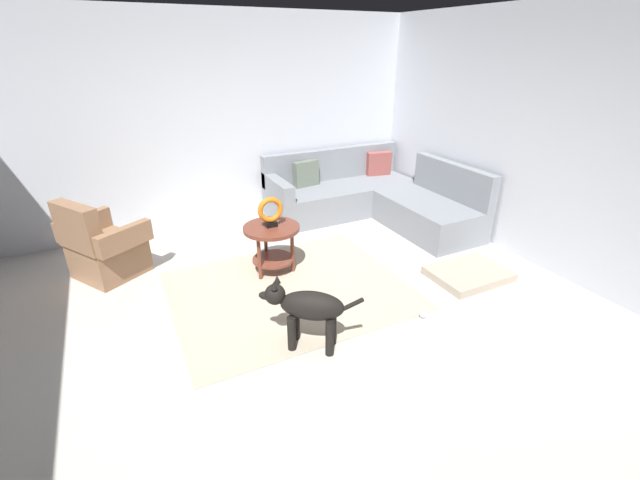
% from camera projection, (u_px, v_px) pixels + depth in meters
% --- Properties ---
extents(ground_plane, '(6.00, 6.00, 0.10)m').
position_uv_depth(ground_plane, '(305.00, 337.00, 3.66)').
color(ground_plane, beige).
extents(wall_back, '(6.00, 0.12, 2.70)m').
position_uv_depth(wall_back, '(209.00, 123.00, 5.45)').
color(wall_back, silver).
rests_on(wall_back, ground_plane).
extents(wall_right, '(0.12, 6.00, 2.70)m').
position_uv_depth(wall_right, '(564.00, 145.00, 4.26)').
color(wall_right, silver).
rests_on(wall_right, ground_plane).
extents(area_rug, '(2.30, 1.90, 0.01)m').
position_uv_depth(area_rug, '(289.00, 290.00, 4.27)').
color(area_rug, '#BCAD93').
rests_on(area_rug, ground_plane).
extents(sectional_couch, '(2.20, 2.25, 0.88)m').
position_uv_depth(sectional_couch, '(371.00, 198.00, 5.96)').
color(sectional_couch, gray).
rests_on(sectional_couch, ground_plane).
extents(armchair, '(0.94, 1.00, 0.88)m').
position_uv_depth(armchair, '(103.00, 249.00, 4.42)').
color(armchair, '#936B4C').
rests_on(armchair, ground_plane).
extents(side_table, '(0.60, 0.60, 0.54)m').
position_uv_depth(side_table, '(272.00, 237.00, 4.46)').
color(side_table, brown).
rests_on(side_table, ground_plane).
extents(torus_sculpture, '(0.28, 0.08, 0.33)m').
position_uv_depth(torus_sculpture, '(270.00, 211.00, 4.33)').
color(torus_sculpture, black).
rests_on(torus_sculpture, side_table).
extents(dog_bed_mat, '(0.80, 0.60, 0.09)m').
position_uv_depth(dog_bed_mat, '(469.00, 274.00, 4.49)').
color(dog_bed_mat, '#B2A38E').
rests_on(dog_bed_mat, ground_plane).
extents(dog, '(0.71, 0.55, 0.63)m').
position_uv_depth(dog, '(307.00, 308.00, 3.33)').
color(dog, black).
rests_on(dog, ground_plane).
extents(dog_toy_ball, '(0.07, 0.07, 0.07)m').
position_uv_depth(dog_toy_ball, '(423.00, 314.00, 3.83)').
color(dog_toy_ball, silver).
rests_on(dog_toy_ball, ground_plane).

